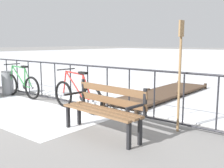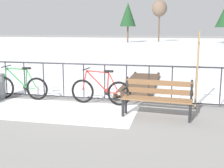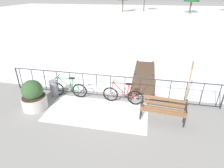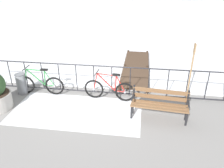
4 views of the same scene
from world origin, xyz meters
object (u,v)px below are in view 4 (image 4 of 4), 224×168
(bicycle_second, at_px, (109,90))
(trash_bin, at_px, (22,84))
(bicycle_near_railing, at_px, (40,84))
(oar_upright, at_px, (191,71))
(park_bench, at_px, (160,102))

(bicycle_second, height_order, trash_bin, bicycle_second)
(bicycle_near_railing, distance_m, oar_upright, 5.00)
(bicycle_near_railing, distance_m, bicycle_second, 2.44)
(trash_bin, bearing_deg, oar_upright, 1.26)
(oar_upright, bearing_deg, bicycle_second, -177.12)
(bicycle_near_railing, bearing_deg, trash_bin, -175.20)
(park_bench, bearing_deg, bicycle_near_railing, 167.60)
(trash_bin, bearing_deg, bicycle_near_railing, 4.80)
(bicycle_second, distance_m, park_bench, 1.78)
(bicycle_second, relative_size, oar_upright, 0.86)
(bicycle_near_railing, height_order, park_bench, bicycle_near_railing)
(bicycle_second, bearing_deg, bicycle_near_railing, 178.67)
(park_bench, relative_size, oar_upright, 0.83)
(bicycle_second, relative_size, park_bench, 1.04)
(bicycle_second, xyz_separation_m, trash_bin, (-3.08, 0.00, 0.00))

